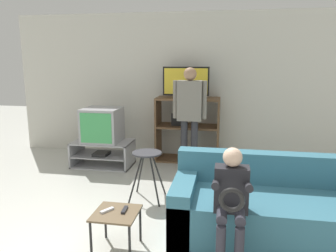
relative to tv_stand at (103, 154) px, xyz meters
The scene contains 12 objects.
wall_back 1.89m from the tv_stand, 33.70° to the left, with size 6.40×0.06×2.60m.
tv_stand is the anchor object (origin of this frame).
television_main 0.50m from the tv_stand, 49.29° to the left, with size 0.60×0.57×0.57m.
media_shelf 1.53m from the tv_stand, 21.39° to the left, with size 1.10×0.49×1.13m.
television_flat 1.86m from the tv_stand, 20.82° to the left, with size 0.79×0.20×0.53m.
folding_stool 1.64m from the tv_stand, 48.31° to the right, with size 0.42×0.42×0.64m.
snack_table 2.60m from the tv_stand, 65.97° to the right, with size 0.41×0.41×0.38m.
remote_control_black 2.60m from the tv_stand, 64.16° to the right, with size 0.04×0.14×0.02m, color #232328.
remote_control_white 2.57m from the tv_stand, 67.77° to the right, with size 0.04×0.14×0.02m, color silver.
couch 3.15m from the tv_stand, 36.35° to the right, with size 2.00×0.91×0.80m.
person_standing_adult 1.68m from the tv_stand, ahead, with size 0.53×0.20×1.66m.
person_seated_child 3.21m from the tv_stand, 48.45° to the right, with size 0.33×0.43×1.04m.
Camera 1 is at (0.76, -2.26, 1.80)m, focal length 35.00 mm.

